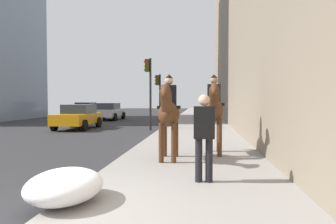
{
  "coord_description": "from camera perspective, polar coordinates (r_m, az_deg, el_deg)",
  "views": [
    {
      "loc": [
        -4.24,
        -2.25,
        1.72
      ],
      "look_at": [
        4.0,
        -1.41,
        1.4
      ],
      "focal_mm": 34.36,
      "sensor_mm": 36.0,
      "label": 1
    }
  ],
  "objects": [
    {
      "name": "sidewalk_slab",
      "position": [
        4.56,
        2.59,
        -19.1
      ],
      "size": [
        120.0,
        4.03,
        0.12
      ],
      "primitive_type": "cube",
      "color": "gray",
      "rests_on": "ground"
    },
    {
      "name": "mounted_horse_near",
      "position": [
        8.46,
        0.12,
        -0.1
      ],
      "size": [
        2.15,
        0.61,
        2.28
      ],
      "rotation": [
        0.0,
        0.0,
        3.15
      ],
      "color": "#4C2B16",
      "rests_on": "sidewalk_slab"
    },
    {
      "name": "mounted_horse_far",
      "position": [
        9.44,
        8.13,
        0.48
      ],
      "size": [
        2.15,
        0.61,
        2.34
      ],
      "rotation": [
        0.0,
        0.0,
        3.11
      ],
      "color": "#4C2B16",
      "rests_on": "sidewalk_slab"
    },
    {
      "name": "pedestrian_greeting",
      "position": [
        6.25,
        6.41,
        -3.52
      ],
      "size": [
        0.27,
        0.41,
        1.7
      ],
      "rotation": [
        0.0,
        0.0,
        0.03
      ],
      "color": "black",
      "rests_on": "sidewalk_slab"
    },
    {
      "name": "car_near_lane",
      "position": [
        19.53,
        -15.66,
        -0.76
      ],
      "size": [
        4.02,
        1.93,
        1.44
      ],
      "rotation": [
        0.0,
        0.0,
        3.14
      ],
      "color": "orange",
      "rests_on": "ground"
    },
    {
      "name": "car_mid_lane",
      "position": [
        27.69,
        -10.48,
        0.13
      ],
      "size": [
        4.05,
        2.15,
        1.44
      ],
      "rotation": [
        0.0,
        0.0,
        -0.04
      ],
      "color": "#B7BABF",
      "rests_on": "ground"
    },
    {
      "name": "car_far_lane",
      "position": [
        34.72,
        -14.31,
        0.52
      ],
      "size": [
        3.88,
        2.05,
        1.44
      ],
      "rotation": [
        0.0,
        0.0,
        0.0
      ],
      "color": "#B7BABF",
      "rests_on": "ground"
    },
    {
      "name": "traffic_light_near_curb",
      "position": [
        18.09,
        -3.41,
        5.28
      ],
      "size": [
        0.2,
        0.44,
        4.04
      ],
      "color": "black",
      "rests_on": "ground"
    },
    {
      "name": "traffic_light_far_curb",
      "position": [
        22.36,
        -1.67,
        3.8
      ],
      "size": [
        0.2,
        0.44,
        3.48
      ],
      "color": "black",
      "rests_on": "ground"
    },
    {
      "name": "snow_pile_near",
      "position": [
        5.37,
        -17.85,
        -12.36
      ],
      "size": [
        1.48,
        1.14,
        0.51
      ],
      "primitive_type": "ellipsoid",
      "color": "white",
      "rests_on": "sidewalk_slab"
    }
  ]
}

